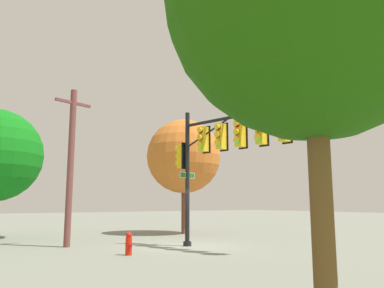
{
  "coord_description": "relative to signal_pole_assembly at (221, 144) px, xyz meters",
  "views": [
    {
      "loc": [
        14.6,
        -9.51,
        1.91
      ],
      "look_at": [
        0.16,
        0.15,
        4.57
      ],
      "focal_mm": 35.8,
      "sensor_mm": 36.0,
      "label": 1
    }
  ],
  "objects": [
    {
      "name": "ground_plane",
      "position": [
        -2.01,
        -0.41,
        -4.34
      ],
      "size": [
        120.0,
        120.0,
        0.0
      ],
      "primitive_type": "plane",
      "color": "gray"
    },
    {
      "name": "signal_pole_assembly",
      "position": [
        0.0,
        0.0,
        0.0
      ],
      "size": [
        6.12,
        1.79,
        6.05
      ],
      "color": "black",
      "rests_on": "ground_plane"
    },
    {
      "name": "utility_pole",
      "position": [
        -4.55,
        -4.98,
        -0.7
      ],
      "size": [
        0.62,
        1.76,
        7.02
      ],
      "color": "brown",
      "rests_on": "ground_plane"
    },
    {
      "name": "fire_hydrant",
      "position": [
        -0.7,
        -3.83,
        -3.93
      ],
      "size": [
        0.33,
        0.24,
        0.83
      ],
      "color": "red",
      "rests_on": "ground_plane"
    },
    {
      "name": "tree_near",
      "position": [
        -7.64,
        2.98,
        0.46
      ],
      "size": [
        4.66,
        4.66,
        7.13
      ],
      "color": "brown",
      "rests_on": "ground_plane"
    }
  ]
}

